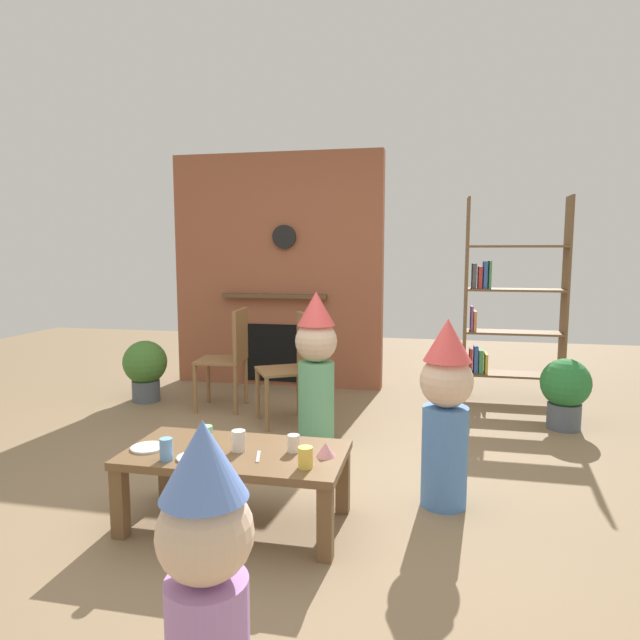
# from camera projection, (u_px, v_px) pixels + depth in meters

# --- Properties ---
(ground_plane) EXTENTS (12.00, 12.00, 0.00)m
(ground_plane) POSITION_uv_depth(u_px,v_px,m) (281.00, 491.00, 3.28)
(ground_plane) COLOR #846B4C
(brick_fireplace_feature) EXTENTS (2.20, 0.28, 2.40)m
(brick_fireplace_feature) POSITION_uv_depth(u_px,v_px,m) (278.00, 272.00, 5.82)
(brick_fireplace_feature) COLOR #935138
(brick_fireplace_feature) RESTS_ON ground_plane
(bookshelf) EXTENTS (0.90, 0.28, 1.90)m
(bookshelf) POSITION_uv_depth(u_px,v_px,m) (505.00, 309.00, 5.20)
(bookshelf) COLOR brown
(bookshelf) RESTS_ON ground_plane
(coffee_table) EXTENTS (1.12, 0.57, 0.39)m
(coffee_table) POSITION_uv_depth(u_px,v_px,m) (236.00, 462.00, 2.86)
(coffee_table) COLOR brown
(coffee_table) RESTS_ON ground_plane
(paper_cup_near_left) EXTENTS (0.07, 0.07, 0.11)m
(paper_cup_near_left) POSITION_uv_depth(u_px,v_px,m) (239.00, 441.00, 2.84)
(paper_cup_near_left) COLOR silver
(paper_cup_near_left) RESTS_ON coffee_table
(paper_cup_near_right) EXTENTS (0.06, 0.06, 0.09)m
(paper_cup_near_right) POSITION_uv_depth(u_px,v_px,m) (294.00, 443.00, 2.83)
(paper_cup_near_right) COLOR silver
(paper_cup_near_right) RESTS_ON coffee_table
(paper_cup_center) EXTENTS (0.07, 0.07, 0.10)m
(paper_cup_center) POSITION_uv_depth(u_px,v_px,m) (206.00, 436.00, 2.92)
(paper_cup_center) COLOR #8CD18C
(paper_cup_center) RESTS_ON coffee_table
(paper_cup_far_left) EXTENTS (0.06, 0.06, 0.11)m
(paper_cup_far_left) POSITION_uv_depth(u_px,v_px,m) (166.00, 449.00, 2.71)
(paper_cup_far_left) COLOR #669EE0
(paper_cup_far_left) RESTS_ON coffee_table
(paper_cup_far_right) EXTENTS (0.07, 0.07, 0.10)m
(paper_cup_far_right) POSITION_uv_depth(u_px,v_px,m) (305.00, 457.00, 2.62)
(paper_cup_far_right) COLOR #F2CC4C
(paper_cup_far_right) RESTS_ON coffee_table
(paper_plate_front) EXTENTS (0.17, 0.17, 0.01)m
(paper_plate_front) POSITION_uv_depth(u_px,v_px,m) (148.00, 448.00, 2.88)
(paper_plate_front) COLOR white
(paper_plate_front) RESTS_ON coffee_table
(paper_plate_rear) EXTENTS (0.17, 0.17, 0.01)m
(paper_plate_rear) POSITION_uv_depth(u_px,v_px,m) (194.00, 457.00, 2.74)
(paper_plate_rear) COLOR white
(paper_plate_rear) RESTS_ON coffee_table
(birthday_cake_slice) EXTENTS (0.10, 0.10, 0.07)m
(birthday_cake_slice) POSITION_uv_depth(u_px,v_px,m) (326.00, 450.00, 2.77)
(birthday_cake_slice) COLOR pink
(birthday_cake_slice) RESTS_ON coffee_table
(table_fork) EXTENTS (0.05, 0.15, 0.01)m
(table_fork) POSITION_uv_depth(u_px,v_px,m) (258.00, 457.00, 2.76)
(table_fork) COLOR silver
(table_fork) RESTS_ON coffee_table
(child_with_cone_hat) EXTENTS (0.27, 0.27, 0.97)m
(child_with_cone_hat) POSITION_uv_depth(u_px,v_px,m) (206.00, 582.00, 1.52)
(child_with_cone_hat) COLOR #B27FCC
(child_with_cone_hat) RESTS_ON ground_plane
(child_in_pink) EXTENTS (0.29, 0.29, 1.05)m
(child_in_pink) POSITION_uv_depth(u_px,v_px,m) (446.00, 408.00, 3.04)
(child_in_pink) COLOR #4C7FC6
(child_in_pink) RESTS_ON ground_plane
(child_by_the_chairs) EXTENTS (0.31, 0.31, 1.12)m
(child_by_the_chairs) POSITION_uv_depth(u_px,v_px,m) (316.00, 363.00, 4.10)
(child_by_the_chairs) COLOR #66B27F
(child_by_the_chairs) RESTS_ON ground_plane
(dining_chair_left) EXTENTS (0.43, 0.43, 0.90)m
(dining_chair_left) POSITION_uv_depth(u_px,v_px,m) (231.00, 353.00, 4.95)
(dining_chair_left) COLOR olive
(dining_chair_left) RESTS_ON ground_plane
(dining_chair_middle) EXTENTS (0.55, 0.55, 0.90)m
(dining_chair_middle) POSITION_uv_depth(u_px,v_px,m) (294.00, 361.00, 4.56)
(dining_chair_middle) COLOR olive
(dining_chair_middle) RESTS_ON ground_plane
(potted_plant_tall) EXTENTS (0.39, 0.39, 0.57)m
(potted_plant_tall) POSITION_uv_depth(u_px,v_px,m) (565.00, 389.00, 4.41)
(potted_plant_tall) COLOR #4C5660
(potted_plant_tall) RESTS_ON ground_plane
(potted_plant_short) EXTENTS (0.41, 0.41, 0.58)m
(potted_plant_short) POSITION_uv_depth(u_px,v_px,m) (145.00, 367.00, 5.23)
(potted_plant_short) COLOR #4C5660
(potted_plant_short) RESTS_ON ground_plane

